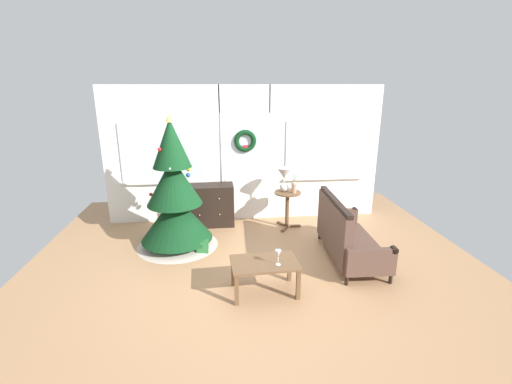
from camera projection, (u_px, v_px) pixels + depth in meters
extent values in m
plane|color=#AD7F56|center=(257.00, 270.00, 5.07)|extent=(6.76, 6.76, 0.00)
cube|color=white|center=(163.00, 156.00, 6.54)|extent=(2.15, 0.08, 2.55)
cube|color=white|center=(323.00, 153.00, 6.84)|extent=(2.15, 0.08, 2.55)
cube|color=white|center=(244.00, 99.00, 6.39)|extent=(0.94, 0.08, 0.50)
cube|color=silver|center=(245.00, 168.00, 6.72)|extent=(0.90, 0.05, 2.05)
cube|color=white|center=(246.00, 197.00, 6.87)|extent=(0.78, 0.02, 0.80)
cube|color=silver|center=(245.00, 149.00, 6.59)|extent=(0.78, 0.01, 1.10)
cube|color=silver|center=(162.00, 153.00, 6.46)|extent=(1.50, 0.01, 1.10)
cube|color=silver|center=(324.00, 150.00, 6.76)|extent=(1.50, 0.01, 1.10)
cube|color=silver|center=(164.00, 183.00, 6.61)|extent=(1.59, 0.06, 0.03)
cube|color=silver|center=(323.00, 179.00, 6.92)|extent=(1.59, 0.06, 0.03)
torus|color=black|center=(245.00, 141.00, 6.51)|extent=(0.41, 0.09, 0.41)
cube|color=red|center=(245.00, 148.00, 6.54)|extent=(0.10, 0.02, 0.10)
cylinder|color=#4C331E|center=(178.00, 239.00, 5.81)|extent=(0.10, 0.10, 0.22)
cone|color=beige|center=(178.00, 242.00, 5.83)|extent=(1.31, 1.31, 0.10)
cone|color=#0F3819|center=(176.00, 217.00, 5.70)|extent=(1.15, 1.15, 0.75)
cone|color=#0F3819|center=(174.00, 181.00, 5.52)|extent=(0.87, 0.87, 0.75)
cone|color=#0F3819|center=(171.00, 143.00, 5.35)|extent=(0.60, 0.60, 0.75)
cone|color=#E0BC4C|center=(169.00, 118.00, 5.24)|extent=(0.12, 0.12, 0.12)
sphere|color=red|center=(159.00, 149.00, 5.22)|extent=(0.06, 0.06, 0.06)
sphere|color=gold|center=(161.00, 183.00, 5.77)|extent=(0.06, 0.06, 0.06)
sphere|color=silver|center=(170.00, 169.00, 5.20)|extent=(0.05, 0.05, 0.05)
sphere|color=#264CB2|center=(188.00, 175.00, 5.76)|extent=(0.07, 0.07, 0.07)
sphere|color=red|center=(151.00, 194.00, 5.58)|extent=(0.06, 0.06, 0.06)
sphere|color=gold|center=(189.00, 169.00, 5.67)|extent=(0.07, 0.07, 0.07)
cube|color=black|center=(209.00, 205.00, 6.59)|extent=(0.91, 0.44, 0.78)
sphere|color=tan|center=(199.00, 200.00, 6.30)|extent=(0.03, 0.03, 0.03)
sphere|color=tan|center=(219.00, 199.00, 6.35)|extent=(0.03, 0.03, 0.03)
sphere|color=tan|center=(200.00, 215.00, 6.39)|extent=(0.03, 0.03, 0.03)
sphere|color=tan|center=(220.00, 214.00, 6.43)|extent=(0.03, 0.03, 0.03)
cylinder|color=black|center=(391.00, 278.00, 4.71)|extent=(0.05, 0.05, 0.14)
cylinder|color=black|center=(354.00, 234.00, 6.12)|extent=(0.05, 0.05, 0.14)
cylinder|color=black|center=(347.00, 280.00, 4.67)|extent=(0.05, 0.05, 0.14)
cylinder|color=black|center=(320.00, 235.00, 6.08)|extent=(0.05, 0.05, 0.14)
cube|color=brown|center=(351.00, 245.00, 5.35)|extent=(0.77, 1.44, 0.14)
cube|color=brown|center=(334.00, 223.00, 5.22)|extent=(0.17, 1.42, 0.62)
cube|color=black|center=(335.00, 201.00, 5.12)|extent=(0.13, 1.39, 0.06)
cube|color=brown|center=(371.00, 262.00, 4.60)|extent=(0.67, 0.11, 0.38)
cylinder|color=black|center=(394.00, 250.00, 4.57)|extent=(0.09, 0.09, 0.09)
cube|color=brown|center=(338.00, 220.00, 6.04)|extent=(0.67, 0.11, 0.38)
cylinder|color=black|center=(355.00, 210.00, 6.01)|extent=(0.09, 0.09, 0.09)
cylinder|color=brown|center=(288.00, 193.00, 6.38)|extent=(0.48, 0.48, 0.02)
cylinder|color=brown|center=(287.00, 211.00, 6.48)|extent=(0.07, 0.07, 0.66)
cube|color=brown|center=(295.00, 226.00, 6.59)|extent=(0.20, 0.05, 0.04)
cube|color=brown|center=(281.00, 224.00, 6.69)|extent=(0.14, 0.20, 0.04)
cube|color=brown|center=(284.00, 229.00, 6.43)|extent=(0.14, 0.20, 0.04)
sphere|color=silver|center=(284.00, 187.00, 6.38)|extent=(0.16, 0.16, 0.16)
cylinder|color=silver|center=(284.00, 180.00, 6.35)|extent=(0.02, 0.02, 0.06)
cone|color=silver|center=(284.00, 173.00, 6.31)|extent=(0.28, 0.28, 0.20)
cylinder|color=tan|center=(294.00, 189.00, 6.30)|extent=(0.09, 0.09, 0.16)
sphere|color=tan|center=(294.00, 184.00, 6.28)|extent=(0.10, 0.10, 0.10)
cylinder|color=#4C7042|center=(293.00, 179.00, 6.25)|extent=(0.07, 0.01, 0.17)
cylinder|color=#4C7042|center=(294.00, 179.00, 6.25)|extent=(0.01, 0.01, 0.18)
cylinder|color=#4C7042|center=(295.00, 179.00, 6.25)|extent=(0.07, 0.01, 0.17)
cube|color=brown|center=(265.00, 263.00, 4.42)|extent=(0.87, 0.56, 0.03)
cube|color=brown|center=(237.00, 290.00, 4.21)|extent=(0.05, 0.05, 0.40)
cube|color=brown|center=(298.00, 285.00, 4.33)|extent=(0.05, 0.05, 0.40)
cube|color=brown|center=(233.00, 272.00, 4.63)|extent=(0.05, 0.05, 0.40)
cube|color=brown|center=(289.00, 267.00, 4.74)|extent=(0.05, 0.05, 0.40)
cylinder|color=silver|center=(278.00, 264.00, 4.34)|extent=(0.06, 0.06, 0.01)
cylinder|color=silver|center=(278.00, 261.00, 4.32)|extent=(0.01, 0.01, 0.10)
cone|color=silver|center=(278.00, 254.00, 4.30)|extent=(0.08, 0.08, 0.09)
cube|color=#266633|center=(202.00, 246.00, 5.59)|extent=(0.19, 0.17, 0.19)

